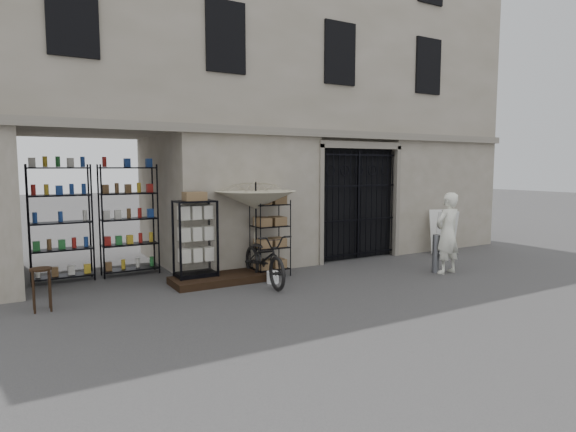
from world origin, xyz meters
TOP-DOWN VIEW (x-y plane):
  - ground at (0.00, 0.00)m, footprint 80.00×80.00m
  - main_building at (0.00, 4.00)m, footprint 14.00×4.00m
  - shop_recess at (-4.50, 2.80)m, footprint 3.00×1.70m
  - shop_shelving at (-4.55, 3.30)m, footprint 2.70×0.50m
  - iron_gate at (1.75, 2.28)m, footprint 2.50×0.21m
  - step_platform at (-2.40, 1.55)m, footprint 2.00×0.90m
  - display_cabinet at (-2.85, 1.73)m, footprint 0.89×0.66m
  - wire_rack at (-1.15, 1.60)m, footprint 0.86×0.71m
  - market_umbrella at (-1.48, 1.63)m, footprint 1.58×1.61m
  - white_bucket at (-1.43, 0.95)m, footprint 0.34×0.34m
  - bicycle at (-1.60, 1.01)m, footprint 0.79×1.13m
  - wooden_stool at (-5.77, 1.18)m, footprint 0.36×0.36m
  - steel_bollard at (2.30, -0.07)m, footprint 0.21×0.21m
  - shopkeeper at (2.47, -0.24)m, footprint 0.79×1.90m
  - easel_sign at (4.22, 1.46)m, footprint 0.80×0.84m

SIDE VIEW (x-z plane):
  - ground at x=0.00m, z-range 0.00..0.00m
  - bicycle at x=-1.60m, z-range -1.02..1.02m
  - shopkeeper at x=2.47m, z-range -0.22..0.22m
  - step_platform at x=-2.40m, z-range 0.00..0.15m
  - white_bucket at x=-1.43m, z-range 0.00..0.25m
  - wooden_stool at x=-5.77m, z-range 0.02..0.76m
  - steel_bollard at x=2.30m, z-range 0.00..0.89m
  - easel_sign at x=4.22m, z-range 0.02..1.24m
  - wire_rack at x=-1.15m, z-range -0.02..1.69m
  - display_cabinet at x=-2.85m, z-range 0.00..1.73m
  - shop_shelving at x=-4.55m, z-range 0.00..2.50m
  - iron_gate at x=1.75m, z-range 0.00..3.00m
  - shop_recess at x=-4.50m, z-range 0.00..3.00m
  - market_umbrella at x=-1.48m, z-range 0.56..3.09m
  - main_building at x=0.00m, z-range 0.00..9.00m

